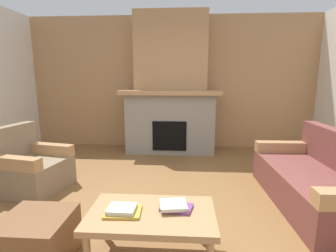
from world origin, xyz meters
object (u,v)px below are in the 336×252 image
fireplace (171,93)px  ottoman (37,240)px  armchair (30,168)px  couch (318,182)px  coffee_table (151,218)px

fireplace → ottoman: bearing=-104.7°
armchair → ottoman: bearing=-57.0°
fireplace → ottoman: size_ratio=5.19×
couch → coffee_table: 2.09m
fireplace → ottoman: 3.59m
couch → ottoman: bearing=-157.2°
armchair → coffee_table: 2.17m
fireplace → coffee_table: fireplace is taller
fireplace → coffee_table: size_ratio=2.70×
fireplace → couch: size_ratio=1.48×
couch → armchair: (-3.57, 0.19, 0.01)m
couch → coffee_table: bearing=-149.7°
coffee_table → fireplace: bearing=90.5°
coffee_table → ottoman: bearing=-174.7°
fireplace → coffee_table: bearing=-89.5°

